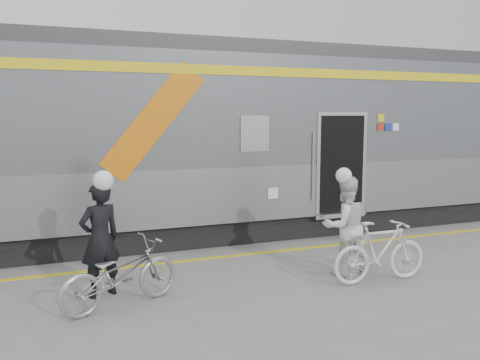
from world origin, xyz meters
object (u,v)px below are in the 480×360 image
man (100,239)px  woman (345,226)px  bicycle_right (380,251)px  bicycle_left (120,274)px

man → woman: man is taller
woman → bicycle_right: size_ratio=0.99×
man → woman: 3.87m
man → bicycle_right: (4.15, -0.96, -0.35)m
woman → bicycle_left: bearing=4.2°
man → bicycle_right: size_ratio=1.02×
man → woman: size_ratio=1.03×
man → bicycle_right: 4.27m
man → bicycle_left: 0.70m
bicycle_right → man: bearing=79.0°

